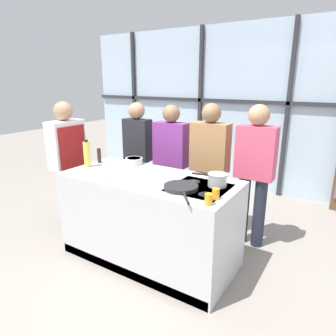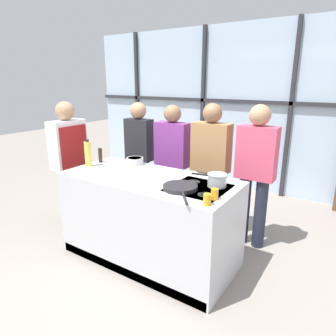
% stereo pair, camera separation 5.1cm
% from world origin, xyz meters
% --- Properties ---
extents(ground_plane, '(18.00, 18.00, 0.00)m').
position_xyz_m(ground_plane, '(0.00, 0.00, 0.00)').
color(ground_plane, gray).
extents(back_window_wall, '(6.40, 0.10, 2.80)m').
position_xyz_m(back_window_wall, '(0.00, 2.75, 1.40)').
color(back_window_wall, silver).
rests_on(back_window_wall, ground_plane).
extents(demo_island, '(1.84, 0.84, 0.94)m').
position_xyz_m(demo_island, '(0.00, -0.00, 0.47)').
color(demo_island, silver).
rests_on(demo_island, ground_plane).
extents(chef, '(0.24, 0.46, 1.65)m').
position_xyz_m(chef, '(-1.30, 0.07, 0.92)').
color(chef, '#232838').
rests_on(chef, ground_plane).
extents(spectator_far_left, '(0.39, 0.22, 1.60)m').
position_xyz_m(spectator_far_left, '(-0.83, 0.89, 0.92)').
color(spectator_far_left, '#47382D').
rests_on(spectator_far_left, ground_plane).
extents(spectator_center_left, '(0.45, 0.22, 1.60)m').
position_xyz_m(spectator_center_left, '(-0.28, 0.89, 0.90)').
color(spectator_center_left, '#47382D').
rests_on(spectator_center_left, ground_plane).
extents(spectator_center_right, '(0.46, 0.23, 1.64)m').
position_xyz_m(spectator_center_right, '(0.28, 0.89, 0.92)').
color(spectator_center_right, black).
rests_on(spectator_center_right, ground_plane).
extents(spectator_far_right, '(0.43, 0.23, 1.65)m').
position_xyz_m(spectator_far_right, '(0.83, 0.89, 0.94)').
color(spectator_far_right, '#232838').
rests_on(spectator_far_right, ground_plane).
extents(frying_pan, '(0.42, 0.49, 0.04)m').
position_xyz_m(frying_pan, '(0.46, -0.13, 0.96)').
color(frying_pan, '#232326').
rests_on(frying_pan, demo_island).
extents(saucepan, '(0.34, 0.18, 0.12)m').
position_xyz_m(saucepan, '(0.70, 0.12, 1.00)').
color(saucepan, silver).
rests_on(saucepan, demo_island).
extents(white_plate, '(0.24, 0.24, 0.01)m').
position_xyz_m(white_plate, '(-0.45, -0.27, 0.94)').
color(white_plate, white).
rests_on(white_plate, demo_island).
extents(mixing_bowl, '(0.20, 0.20, 0.08)m').
position_xyz_m(mixing_bowl, '(-0.43, 0.31, 0.98)').
color(mixing_bowl, silver).
rests_on(mixing_bowl, demo_island).
extents(oil_bottle, '(0.07, 0.07, 0.31)m').
position_xyz_m(oil_bottle, '(-0.82, -0.05, 1.08)').
color(oil_bottle, '#E0CC4C').
rests_on(oil_bottle, demo_island).
extents(pepper_grinder, '(0.05, 0.05, 0.20)m').
position_xyz_m(pepper_grinder, '(-0.83, 0.14, 1.03)').
color(pepper_grinder, '#332319').
rests_on(pepper_grinder, demo_island).
extents(juice_glass_near, '(0.06, 0.06, 0.09)m').
position_xyz_m(juice_glass_near, '(0.82, -0.32, 0.98)').
color(juice_glass_near, orange).
rests_on(juice_glass_near, demo_island).
extents(juice_glass_far, '(0.06, 0.06, 0.09)m').
position_xyz_m(juice_glass_far, '(0.82, -0.18, 0.98)').
color(juice_glass_far, orange).
rests_on(juice_glass_far, demo_island).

